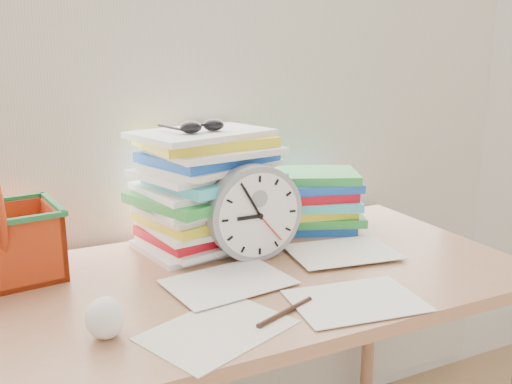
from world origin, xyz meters
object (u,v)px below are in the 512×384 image
paper_stack (207,189)px  clock (255,213)px  desk (231,306)px  book_stack (312,201)px

paper_stack → clock: bearing=-65.9°
desk → book_stack: 0.45m
book_stack → clock: bearing=-150.0°
desk → book_stack: book_stack is taller
desk → paper_stack: bearing=81.2°
clock → book_stack: 0.30m
clock → book_stack: size_ratio=0.86×
clock → desk: bearing=-142.3°
paper_stack → book_stack: bearing=0.2°
desk → paper_stack: paper_stack is taller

